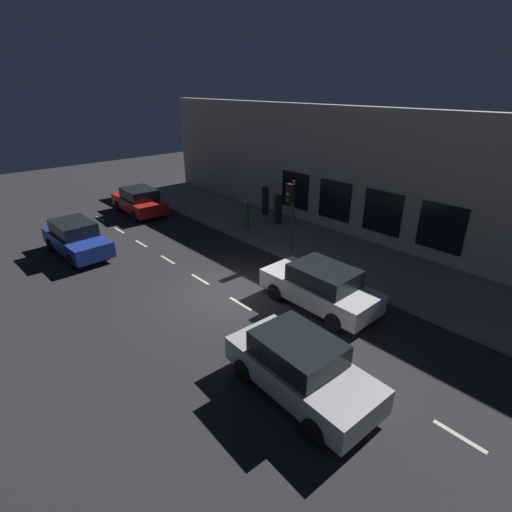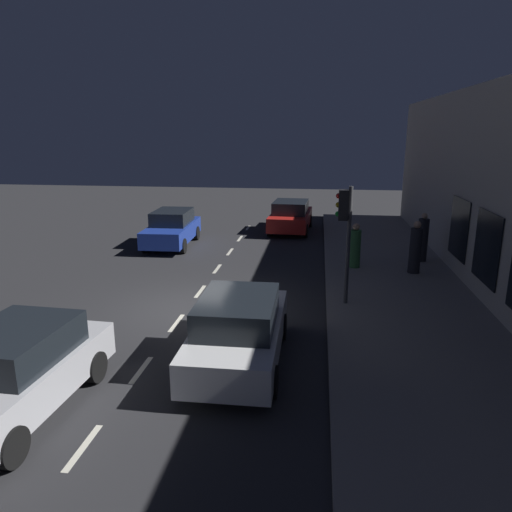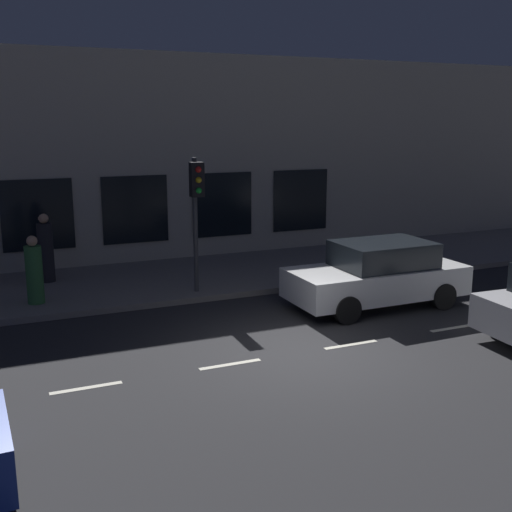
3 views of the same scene
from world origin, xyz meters
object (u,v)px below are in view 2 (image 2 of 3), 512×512
object	(u,v)px
parked_car_2	(172,228)
parked_car_3	(291,216)
traffic_light	(345,220)
pedestrian_1	(423,239)
pedestrian_2	(415,249)
parked_car_0	(239,330)
pedestrian_0	(355,247)
parked_car_1	(15,372)

from	to	relation	value
parked_car_2	parked_car_3	xyz separation A→B (m)	(5.06, 3.80, 0.00)
parked_car_2	parked_car_3	size ratio (longest dim) A/B	0.98
traffic_light	pedestrian_1	world-z (taller)	traffic_light
parked_car_3	pedestrian_2	bearing A→B (deg)	-53.53
parked_car_2	pedestrian_2	bearing A→B (deg)	158.54
traffic_light	pedestrian_1	xyz separation A→B (m)	(3.25, 5.07, -1.58)
parked_car_0	parked_car_2	xyz separation A→B (m)	(-4.80, 10.60, -0.00)
pedestrian_0	pedestrian_1	size ratio (longest dim) A/B	0.88
parked_car_0	parked_car_1	size ratio (longest dim) A/B	1.02
pedestrian_0	pedestrian_1	bearing A→B (deg)	-92.04
pedestrian_1	pedestrian_2	size ratio (longest dim) A/B	1.00
parked_car_2	parked_car_3	bearing A→B (deg)	-145.30
parked_car_0	parked_car_3	size ratio (longest dim) A/B	0.99
parked_car_1	parked_car_0	bearing A→B (deg)	-144.71
parked_car_2	pedestrian_1	world-z (taller)	pedestrian_1
parked_car_0	pedestrian_0	bearing A→B (deg)	67.91
pedestrian_1	parked_car_0	bearing A→B (deg)	-162.97
parked_car_3	pedestrian_0	xyz separation A→B (m)	(2.75, -6.80, 0.11)
parked_car_0	parked_car_3	bearing A→B (deg)	88.51
parked_car_0	parked_car_2	bearing A→B (deg)	113.92
parked_car_0	pedestrian_2	distance (m)	8.76
parked_car_3	pedestrian_0	bearing A→B (deg)	-64.90
pedestrian_0	traffic_light	bearing A→B (deg)	143.28
parked_car_3	pedestrian_1	world-z (taller)	pedestrian_1
parked_car_1	pedestrian_2	size ratio (longest dim) A/B	2.28
traffic_light	pedestrian_2	world-z (taller)	traffic_light
parked_car_1	pedestrian_0	xyz separation A→B (m)	(6.71, 9.98, 0.11)
parked_car_2	traffic_light	bearing A→B (deg)	134.20
parked_car_0	pedestrian_1	distance (m)	10.47
pedestrian_0	pedestrian_2	bearing A→B (deg)	-129.61
traffic_light	pedestrian_1	bearing A→B (deg)	57.36
traffic_light	pedestrian_1	size ratio (longest dim) A/B	1.82
parked_car_1	pedestrian_1	distance (m)	14.57
parked_car_2	pedestrian_0	world-z (taller)	pedestrian_0
traffic_light	parked_car_3	bearing A→B (deg)	101.24
parked_car_1	pedestrian_1	bearing A→B (deg)	-127.19
traffic_light	parked_car_3	xyz separation A→B (m)	(-2.11, 10.64, -1.79)
parked_car_0	pedestrian_0	distance (m)	8.18
pedestrian_0	pedestrian_1	world-z (taller)	pedestrian_1
pedestrian_1	traffic_light	bearing A→B (deg)	-163.13
parked_car_2	parked_car_0	bearing A→B (deg)	112.18
parked_car_0	pedestrian_2	world-z (taller)	pedestrian_2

